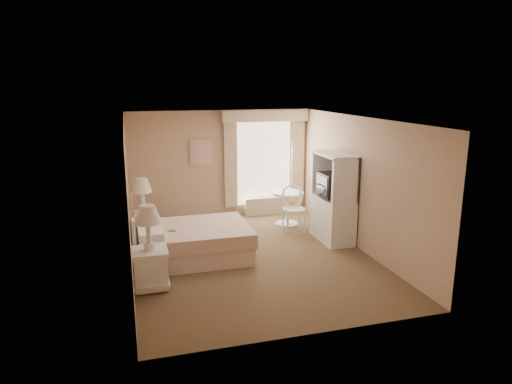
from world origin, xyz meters
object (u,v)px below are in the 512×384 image
object	(u,v)px
bed	(188,241)
armoire	(333,205)
nightstand_far	(144,219)
round_table	(288,203)
cafe_chair	(293,205)
nightstand_near	(150,258)

from	to	relation	value
bed	armoire	bearing A→B (deg)	3.63
nightstand_far	armoire	bearing A→B (deg)	-13.80
round_table	cafe_chair	bearing A→B (deg)	-95.65
nightstand_near	nightstand_far	world-z (taller)	nightstand_near
nightstand_near	cafe_chair	size ratio (longest dim) A/B	1.31
nightstand_near	armoire	bearing A→B (deg)	19.31
nightstand_near	nightstand_far	distance (m)	2.18
cafe_chair	nightstand_far	bearing A→B (deg)	-178.55
bed	nightstand_near	distance (m)	1.32
nightstand_far	nightstand_near	bearing A→B (deg)	-90.00
nightstand_near	round_table	xyz separation A→B (m)	(3.13, 2.52, 0.01)
round_table	armoire	world-z (taller)	armoire
bed	cafe_chair	size ratio (longest dim) A/B	2.08
cafe_chair	armoire	distance (m)	0.96
nightstand_far	cafe_chair	distance (m)	3.09
bed	nightstand_near	xyz separation A→B (m)	(-0.71, -1.09, 0.16)
bed	nightstand_far	xyz separation A→B (m)	(-0.71, 1.08, 0.15)
round_table	cafe_chair	size ratio (longest dim) A/B	0.75
nightstand_far	cafe_chair	xyz separation A→B (m)	(3.09, -0.14, 0.09)
armoire	nightstand_far	bearing A→B (deg)	166.20
armoire	cafe_chair	bearing A→B (deg)	126.86
armoire	bed	bearing A→B (deg)	-176.37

